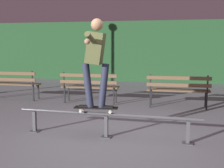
{
  "coord_description": "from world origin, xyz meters",
  "views": [
    {
      "loc": [
        1.35,
        -4.75,
        1.68
      ],
      "look_at": [
        -0.1,
        0.97,
        0.85
      ],
      "focal_mm": 47.29,
      "sensor_mm": 36.0,
      "label": 1
    }
  ],
  "objects_px": {
    "skateboard": "(96,108)",
    "skateboarder": "(96,55)",
    "grind_rail": "(106,119)",
    "park_bench_right_center": "(178,88)",
    "park_bench_leftmost": "(12,82)",
    "park_bench_left_center": "(89,84)"
  },
  "relations": [
    {
      "from": "park_bench_leftmost",
      "to": "park_bench_left_center",
      "type": "bearing_deg",
      "value": 0.0
    },
    {
      "from": "grind_rail",
      "to": "park_bench_left_center",
      "type": "distance_m",
      "value": 3.01
    },
    {
      "from": "skateboarder",
      "to": "park_bench_right_center",
      "type": "height_order",
      "value": "skateboarder"
    },
    {
      "from": "skateboard",
      "to": "skateboarder",
      "type": "bearing_deg",
      "value": 6.62
    },
    {
      "from": "skateboarder",
      "to": "park_bench_left_center",
      "type": "distance_m",
      "value": 3.07
    },
    {
      "from": "skateboard",
      "to": "skateboarder",
      "type": "xyz_separation_m",
      "value": [
        0.0,
        0.0,
        0.94
      ]
    },
    {
      "from": "park_bench_leftmost",
      "to": "park_bench_right_center",
      "type": "relative_size",
      "value": 1.0
    },
    {
      "from": "skateboard",
      "to": "park_bench_leftmost",
      "type": "distance_m",
      "value": 4.4
    },
    {
      "from": "park_bench_right_center",
      "to": "park_bench_leftmost",
      "type": "bearing_deg",
      "value": 180.0
    },
    {
      "from": "park_bench_leftmost",
      "to": "skateboard",
      "type": "bearing_deg",
      "value": -38.52
    },
    {
      "from": "skateboarder",
      "to": "park_bench_leftmost",
      "type": "height_order",
      "value": "skateboarder"
    },
    {
      "from": "grind_rail",
      "to": "skateboard",
      "type": "bearing_deg",
      "value": -180.0
    },
    {
      "from": "skateboard",
      "to": "skateboarder",
      "type": "height_order",
      "value": "skateboarder"
    },
    {
      "from": "grind_rail",
      "to": "skateboard",
      "type": "xyz_separation_m",
      "value": [
        -0.19,
        -0.0,
        0.19
      ]
    },
    {
      "from": "skateboard",
      "to": "park_bench_left_center",
      "type": "bearing_deg",
      "value": 110.77
    },
    {
      "from": "park_bench_left_center",
      "to": "park_bench_right_center",
      "type": "distance_m",
      "value": 2.4
    },
    {
      "from": "grind_rail",
      "to": "park_bench_right_center",
      "type": "xyz_separation_m",
      "value": [
        1.17,
        2.74,
        0.2
      ]
    },
    {
      "from": "skateboard",
      "to": "park_bench_left_center",
      "type": "height_order",
      "value": "park_bench_left_center"
    },
    {
      "from": "skateboarder",
      "to": "park_bench_right_center",
      "type": "bearing_deg",
      "value": 63.6
    },
    {
      "from": "grind_rail",
      "to": "park_bench_left_center",
      "type": "height_order",
      "value": "park_bench_left_center"
    },
    {
      "from": "grind_rail",
      "to": "park_bench_leftmost",
      "type": "height_order",
      "value": "park_bench_leftmost"
    },
    {
      "from": "park_bench_leftmost",
      "to": "grind_rail",
      "type": "bearing_deg",
      "value": -37.03
    }
  ]
}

